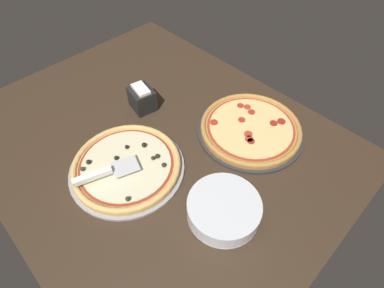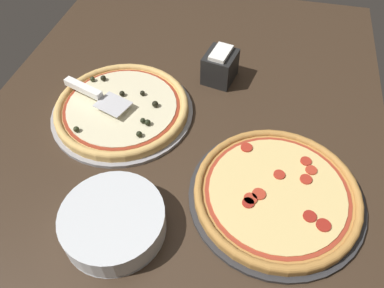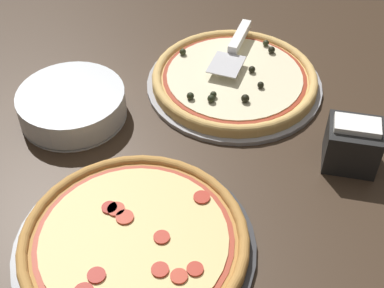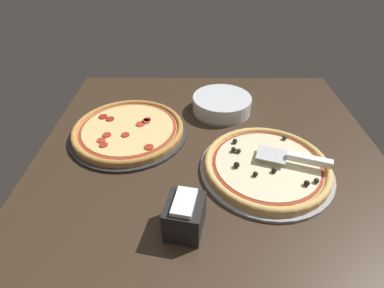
# 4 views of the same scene
# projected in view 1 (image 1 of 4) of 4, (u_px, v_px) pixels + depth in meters

# --- Properties ---
(ground_plane) EXTENTS (1.43, 1.14, 0.04)m
(ground_plane) POSITION_uv_depth(u_px,v_px,m) (155.00, 139.00, 1.18)
(ground_plane) COLOR #38281C
(pizza_pan_front) EXTENTS (0.40, 0.40, 0.01)m
(pizza_pan_front) POSITION_uv_depth(u_px,v_px,m) (127.00, 168.00, 1.06)
(pizza_pan_front) COLOR #939399
(pizza_pan_front) RESTS_ON ground_plane
(pizza_front) EXTENTS (0.38, 0.38, 0.04)m
(pizza_front) POSITION_uv_depth(u_px,v_px,m) (127.00, 165.00, 1.04)
(pizza_front) COLOR #DBAD60
(pizza_front) RESTS_ON pizza_pan_front
(pizza_pan_back) EXTENTS (0.42, 0.42, 0.01)m
(pizza_pan_back) POSITION_uv_depth(u_px,v_px,m) (250.00, 131.00, 1.18)
(pizza_pan_back) COLOR #2D2D30
(pizza_pan_back) RESTS_ON ground_plane
(pizza_back) EXTENTS (0.39, 0.39, 0.03)m
(pizza_back) POSITION_uv_depth(u_px,v_px,m) (251.00, 127.00, 1.16)
(pizza_back) COLOR #B77F3D
(pizza_back) RESTS_ON pizza_pan_back
(serving_spatula) EXTENTS (0.11, 0.22, 0.02)m
(serving_spatula) POSITION_uv_depth(u_px,v_px,m) (100.00, 174.00, 0.98)
(serving_spatula) COLOR silver
(serving_spatula) RESTS_ON pizza_front
(plate_stack) EXTENTS (0.23, 0.23, 0.06)m
(plate_stack) POSITION_uv_depth(u_px,v_px,m) (224.00, 209.00, 0.92)
(plate_stack) COLOR silver
(plate_stack) RESTS_ON ground_plane
(napkin_holder) EXTENTS (0.12, 0.11, 0.10)m
(napkin_holder) POSITION_uv_depth(u_px,v_px,m) (142.00, 98.00, 1.23)
(napkin_holder) COLOR black
(napkin_holder) RESTS_ON ground_plane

